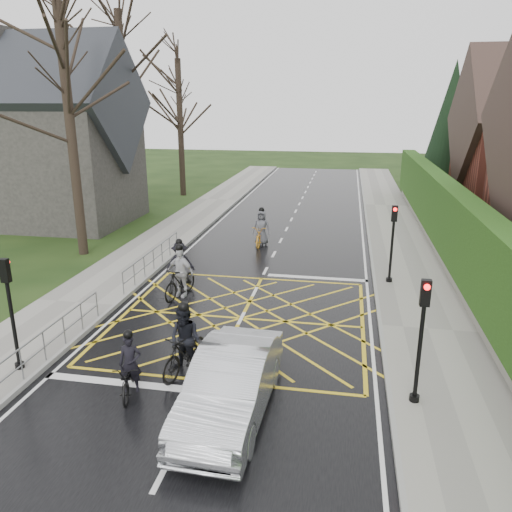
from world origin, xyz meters
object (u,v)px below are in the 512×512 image
(cyclist_mid, at_px, (180,268))
(cyclist_rear, at_px, (130,373))
(car, at_px, (231,385))
(cyclist_back, at_px, (185,346))
(cyclist_lead, at_px, (261,232))
(cyclist_front, at_px, (180,278))

(cyclist_mid, bearing_deg, cyclist_rear, -104.93)
(cyclist_mid, distance_m, car, 8.97)
(cyclist_back, distance_m, cyclist_mid, 6.83)
(cyclist_rear, height_order, car, cyclist_rear)
(cyclist_lead, distance_m, car, 14.37)
(cyclist_rear, relative_size, car, 0.38)
(cyclist_mid, bearing_deg, cyclist_front, -95.25)
(cyclist_front, height_order, cyclist_lead, cyclist_front)
(cyclist_front, distance_m, car, 7.68)
(cyclist_rear, distance_m, cyclist_lead, 13.85)
(car, bearing_deg, cyclist_back, 136.70)
(cyclist_mid, bearing_deg, cyclist_back, -94.58)
(cyclist_front, relative_size, car, 0.45)
(cyclist_rear, xyz_separation_m, cyclist_back, (1.05, 1.18, 0.22))
(cyclist_mid, height_order, cyclist_lead, cyclist_lead)
(cyclist_rear, distance_m, cyclist_front, 6.44)
(car, bearing_deg, cyclist_mid, 117.93)
(cyclist_back, bearing_deg, cyclist_front, 125.56)
(car, bearing_deg, cyclist_front, 119.10)
(cyclist_rear, relative_size, cyclist_back, 0.87)
(cyclist_rear, xyz_separation_m, cyclist_mid, (-1.27, 7.60, 0.14))
(cyclist_lead, bearing_deg, cyclist_front, -101.72)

